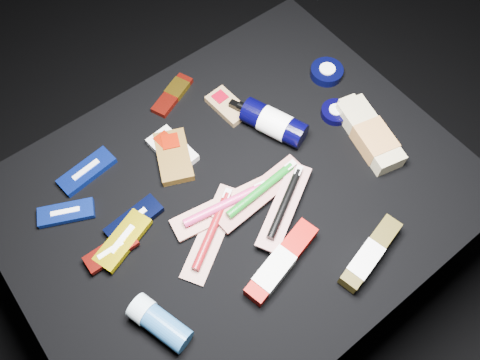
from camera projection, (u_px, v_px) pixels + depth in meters
ground at (238, 251)px, 1.38m from camera, size 3.00×3.00×0.00m
cloth_table at (238, 226)px, 1.21m from camera, size 0.98×0.78×0.40m
luna_bar_0 at (87, 171)px, 1.04m from camera, size 0.14×0.06×0.02m
luna_bar_1 at (66, 213)px, 0.99m from camera, size 0.12×0.09×0.02m
luna_bar_2 at (134, 220)px, 0.98m from camera, size 0.13×0.06×0.02m
luna_bar_3 at (123, 240)px, 0.96m from camera, size 0.14×0.09×0.02m
luna_bar_4 at (111, 251)px, 0.95m from camera, size 0.11×0.04×0.01m
clif_bar_0 at (173, 155)px, 1.06m from camera, size 0.12×0.15×0.02m
clif_bar_1 at (171, 148)px, 1.07m from camera, size 0.07×0.12×0.02m
clif_bar_2 at (226, 105)px, 1.13m from camera, size 0.06×0.11×0.02m
power_bar at (174, 93)px, 1.15m from camera, size 0.13×0.09×0.02m
lotion_bottle at (274, 123)px, 1.08m from camera, size 0.11×0.20×0.06m
cream_tin_upper at (327, 72)px, 1.17m from camera, size 0.08×0.08×0.03m
cream_tin_lower at (335, 112)px, 1.12m from camera, size 0.07×0.07×0.02m
bodywash_bottle at (370, 135)px, 1.07m from camera, size 0.11×0.21×0.04m
deodorant_stick at (159, 322)px, 0.87m from camera, size 0.08×0.13×0.05m
toothbrush_pack_0 at (213, 230)px, 0.98m from camera, size 0.22×0.16×0.03m
toothbrush_pack_1 at (225, 206)px, 0.99m from camera, size 0.24×0.09×0.03m
toothbrush_pack_2 at (261, 191)px, 1.00m from camera, size 0.23×0.07×0.03m
toothbrush_pack_3 at (285, 203)px, 0.98m from camera, size 0.21×0.15×0.02m
toothpaste_carton_red at (279, 265)px, 0.93m from camera, size 0.20×0.09×0.04m
toothpaste_carton_green at (368, 256)px, 0.94m from camera, size 0.18×0.08×0.03m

